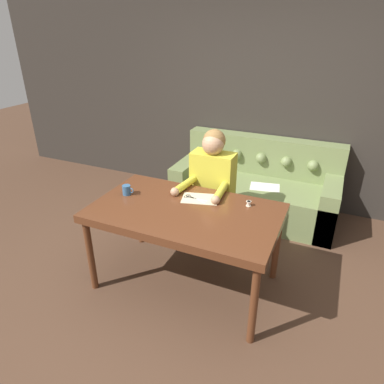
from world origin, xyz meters
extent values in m
plane|color=#4C3323|center=(0.00, 0.00, 0.00)|extent=(16.00, 16.00, 0.00)
cube|color=#2D2823|center=(0.00, 2.09, 1.30)|extent=(8.00, 0.06, 2.60)
cube|color=#562D19|center=(-0.10, 0.07, 0.74)|extent=(1.58, 0.93, 0.07)
cylinder|color=#562D19|center=(-0.83, -0.33, 0.35)|extent=(0.06, 0.06, 0.71)
cylinder|color=#562D19|center=(0.63, -0.33, 0.35)|extent=(0.06, 0.06, 0.71)
cylinder|color=#562D19|center=(-0.83, 0.47, 0.35)|extent=(0.06, 0.06, 0.71)
cylinder|color=#562D19|center=(0.63, 0.47, 0.35)|extent=(0.06, 0.06, 0.71)
cube|color=olive|center=(0.13, 1.60, 0.22)|extent=(1.96, 0.88, 0.44)
cube|color=olive|center=(0.13, 1.93, 0.68)|extent=(1.96, 0.22, 0.47)
cube|color=olive|center=(-0.75, 1.60, 0.30)|extent=(0.20, 0.88, 0.60)
cube|color=olive|center=(1.01, 1.60, 0.30)|extent=(0.20, 0.88, 0.60)
sphere|color=olive|center=(-0.49, 1.80, 0.68)|extent=(0.13, 0.13, 0.13)
sphere|color=olive|center=(-0.18, 1.80, 0.68)|extent=(0.13, 0.13, 0.13)
sphere|color=olive|center=(0.13, 1.80, 0.68)|extent=(0.13, 0.13, 0.13)
sphere|color=olive|center=(0.44, 1.80, 0.68)|extent=(0.13, 0.13, 0.13)
sphere|color=olive|center=(0.75, 1.80, 0.68)|extent=(0.13, 0.13, 0.13)
cube|color=white|center=(0.27, 1.49, 0.44)|extent=(0.38, 0.29, 0.00)
cylinder|color=#33281E|center=(-0.10, 0.71, 0.25)|extent=(0.28, 0.28, 0.50)
cube|color=gold|center=(-0.10, 0.71, 0.78)|extent=(0.42, 0.22, 0.57)
sphere|color=tan|center=(-0.10, 0.69, 1.16)|extent=(0.21, 0.21, 0.21)
sphere|color=olive|center=(-0.10, 0.72, 1.19)|extent=(0.21, 0.21, 0.21)
cylinder|color=gold|center=(-0.28, 0.44, 0.81)|extent=(0.11, 0.34, 0.07)
sphere|color=tan|center=(-0.30, 0.27, 0.81)|extent=(0.08, 0.08, 0.08)
cylinder|color=gold|center=(0.08, 0.44, 0.81)|extent=(0.10, 0.34, 0.07)
sphere|color=tan|center=(0.09, 0.27, 0.81)|extent=(0.08, 0.08, 0.08)
cube|color=beige|center=(-0.06, 0.30, 0.78)|extent=(0.36, 0.29, 0.00)
cube|color=silver|center=(-0.04, 0.28, 0.78)|extent=(0.13, 0.01, 0.00)
cube|color=black|center=(-0.15, 0.28, 0.78)|extent=(0.08, 0.01, 0.00)
torus|color=black|center=(-0.19, 0.28, 0.78)|extent=(0.04, 0.04, 0.01)
cube|color=silver|center=(-0.05, 0.26, 0.78)|extent=(0.12, 0.06, 0.00)
cube|color=black|center=(-0.14, 0.29, 0.78)|extent=(0.08, 0.04, 0.00)
torus|color=black|center=(-0.18, 0.31, 0.78)|extent=(0.04, 0.04, 0.01)
cylinder|color=silver|center=(-0.11, 0.28, 0.78)|extent=(0.01, 0.01, 0.01)
cylinder|color=#335B84|center=(-0.71, 0.11, 0.82)|extent=(0.08, 0.08, 0.09)
torus|color=#335B84|center=(-0.66, 0.11, 0.83)|extent=(0.05, 0.01, 0.05)
cylinder|color=beige|center=(0.37, 0.35, 0.80)|extent=(0.03, 0.03, 0.04)
cylinder|color=beige|center=(0.37, 0.35, 0.82)|extent=(0.04, 0.04, 0.00)
cylinder|color=beige|center=(0.37, 0.35, 0.78)|extent=(0.04, 0.04, 0.00)
camera|label=1|loc=(0.97, -2.20, 2.17)|focal=32.00mm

